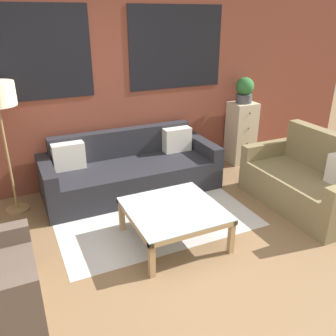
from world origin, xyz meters
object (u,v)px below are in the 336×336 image
Objects in this scene: coffee_table at (174,213)px; settee_vintage at (307,183)px; potted_plant at (245,90)px; couch_dark at (131,171)px; drawer_cabinet at (241,133)px.

settee_vintage is at bearing -0.30° from coffee_table.
potted_plant is at bearing 38.63° from coffee_table.
coffee_table is at bearing -141.37° from potted_plant.
couch_dark is 2.48× the size of coffee_table.
potted_plant reaches higher than couch_dark.
drawer_cabinet is at bearing 38.63° from coffee_table.
settee_vintage is (1.83, -1.33, 0.03)m from couch_dark.
settee_vintage is 1.58× the size of drawer_cabinet.
settee_vintage is 1.83m from coffee_table.
couch_dark is 1.51× the size of settee_vintage.
couch_dark is at bearing 90.07° from coffee_table.
coffee_table is 0.96× the size of drawer_cabinet.
settee_vintage is at bearing -36.05° from couch_dark.
couch_dark is at bearing 143.95° from settee_vintage.
couch_dark is 2.38× the size of drawer_cabinet.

